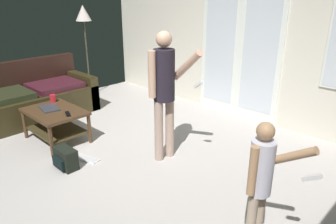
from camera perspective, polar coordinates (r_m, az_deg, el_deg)
The scene contains 12 objects.
ground_plane at distance 4.10m, azimuth -6.95°, elevation -9.07°, with size 6.14×4.88×0.02m, color #BCB5B1.
wall_back_with_doors at distance 5.40m, azimuth 13.44°, elevation 13.15°, with size 6.14×0.09×2.78m.
leather_couch at distance 5.84m, azimuth -23.69°, elevation 2.00°, with size 0.95×2.08×0.93m.
coffee_table at distance 4.78m, azimuth -19.66°, elevation -1.13°, with size 0.89×0.64×0.46m.
person_adult at distance 3.80m, azimuth -0.58°, elevation 4.71°, with size 0.63×0.44×1.62m.
person_child at distance 2.56m, azimuth 16.50°, elevation -11.47°, with size 0.49×0.31×1.16m.
floor_lamp at distance 6.51m, azimuth -14.98°, elevation 15.85°, with size 0.30×0.30×1.80m.
backpack at distance 4.09m, azimuth -18.04°, elevation -7.97°, with size 0.33×0.20×0.26m.
loose_keyboard at distance 4.28m, azimuth -14.91°, elevation -8.02°, with size 0.46×0.24×0.02m.
laptop_closed at distance 4.81m, azimuth -20.64°, elevation 0.64°, with size 0.34×0.22×0.02m, color #35373F.
cup_near_edge at distance 5.08m, azimuth -20.08°, elevation 2.34°, with size 0.08×0.08×0.12m, color red.
tv_remote_black at distance 4.50m, azimuth -17.66°, elevation -0.34°, with size 0.17×0.05×0.02m, color black.
Camera 1 is at (2.81, -2.19, 2.03)m, focal length 33.76 mm.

